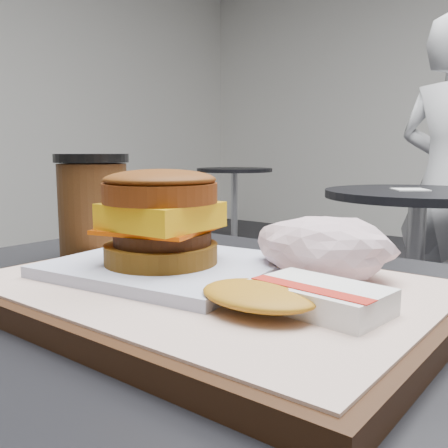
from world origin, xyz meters
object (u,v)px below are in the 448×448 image
(neighbor_table, at_px, (416,242))
(coffee_cup, at_px, (93,208))
(crumpled_wrapper, at_px, (324,247))
(hash_brown, at_px, (292,296))
(breakfast_sandwich, at_px, (163,229))
(serving_tray, at_px, (209,293))

(neighbor_table, bearing_deg, coffee_cup, -85.94)
(crumpled_wrapper, xyz_separation_m, coffee_cup, (-0.28, -0.02, 0.02))
(hash_brown, bearing_deg, coffee_cup, 166.66)
(crumpled_wrapper, bearing_deg, breakfast_sandwich, -147.47)
(serving_tray, bearing_deg, crumpled_wrapper, 46.79)
(neighbor_table, bearing_deg, breakfast_sandwich, -80.32)
(crumpled_wrapper, bearing_deg, coffee_cup, -175.16)
(hash_brown, bearing_deg, serving_tray, 164.98)
(crumpled_wrapper, bearing_deg, hash_brown, -74.47)
(serving_tray, xyz_separation_m, neighbor_table, (-0.33, 1.63, -0.23))
(breakfast_sandwich, relative_size, coffee_cup, 1.68)
(crumpled_wrapper, distance_m, neighbor_table, 1.63)
(neighbor_table, bearing_deg, hash_brown, -75.65)
(crumpled_wrapper, relative_size, coffee_cup, 0.96)
(coffee_cup, bearing_deg, breakfast_sandwich, -17.05)
(crumpled_wrapper, bearing_deg, serving_tray, -133.21)
(hash_brown, height_order, neighbor_table, hash_brown)
(breakfast_sandwich, bearing_deg, serving_tray, 3.14)
(coffee_cup, height_order, neighbor_table, coffee_cup)
(breakfast_sandwich, height_order, crumpled_wrapper, breakfast_sandwich)
(breakfast_sandwich, relative_size, crumpled_wrapper, 1.75)
(breakfast_sandwich, bearing_deg, coffee_cup, 162.95)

